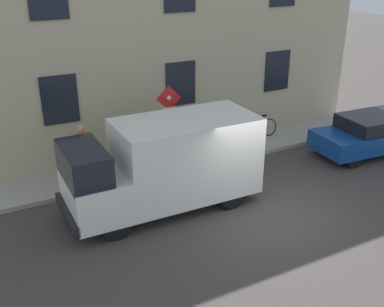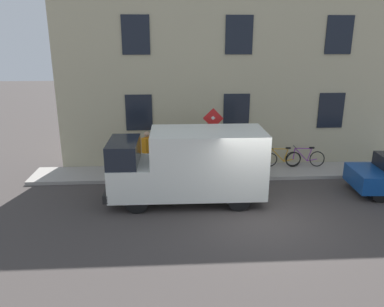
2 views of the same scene
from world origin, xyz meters
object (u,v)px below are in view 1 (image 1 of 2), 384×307
(bicycle_purple, at_px, (258,128))
(litter_bin, at_px, (217,145))
(delivery_van, at_px, (166,163))
(parked_hatchback, at_px, (371,133))
(bicycle_orange, at_px, (235,133))
(pedestrian, at_px, (83,150))
(sign_post_stacked, at_px, (169,121))

(bicycle_purple, relative_size, litter_bin, 1.90)
(bicycle_purple, height_order, litter_bin, litter_bin)
(delivery_van, xyz_separation_m, parked_hatchback, (0.15, -7.98, -0.60))
(bicycle_orange, distance_m, pedestrian, 5.70)
(litter_bin, bearing_deg, pedestrian, 83.13)
(bicycle_purple, relative_size, bicycle_orange, 1.00)
(pedestrian, bearing_deg, parked_hatchback, 28.82)
(bicycle_orange, bearing_deg, parked_hatchback, 141.89)
(delivery_van, xyz_separation_m, pedestrian, (2.58, 1.59, -0.26))
(delivery_van, distance_m, bicycle_orange, 5.06)
(delivery_van, distance_m, litter_bin, 3.57)
(delivery_van, xyz_separation_m, bicycle_orange, (2.89, -4.07, -0.82))
(sign_post_stacked, xyz_separation_m, bicycle_purple, (0.99, -4.10, -1.27))
(sign_post_stacked, height_order, bicycle_purple, sign_post_stacked)
(delivery_van, height_order, bicycle_purple, delivery_van)
(litter_bin, bearing_deg, parked_hatchback, -110.29)
(litter_bin, bearing_deg, sign_post_stacked, 94.64)
(sign_post_stacked, height_order, delivery_van, sign_post_stacked)
(bicycle_purple, height_order, pedestrian, pedestrian)
(parked_hatchback, relative_size, litter_bin, 4.56)
(pedestrian, xyz_separation_m, litter_bin, (-0.53, -4.41, -0.48))
(bicycle_purple, xyz_separation_m, litter_bin, (-0.84, 2.27, 0.08))
(sign_post_stacked, relative_size, bicycle_orange, 1.54)
(bicycle_purple, distance_m, bicycle_orange, 1.02)
(parked_hatchback, height_order, bicycle_purple, parked_hatchback)
(parked_hatchback, distance_m, litter_bin, 5.49)
(delivery_van, relative_size, pedestrian, 3.11)
(sign_post_stacked, bearing_deg, litter_bin, -85.36)
(parked_hatchback, relative_size, bicycle_purple, 2.40)
(pedestrian, bearing_deg, bicycle_purple, 45.74)
(sign_post_stacked, distance_m, litter_bin, 2.19)
(sign_post_stacked, distance_m, parked_hatchback, 7.28)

